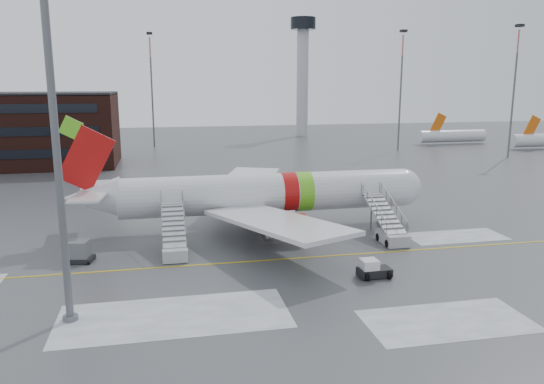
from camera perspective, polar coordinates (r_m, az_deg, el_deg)
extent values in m
plane|color=#494C4F|center=(43.53, -2.81, -7.07)|extent=(260.00, 260.00, 0.00)
cylinder|color=silver|center=(51.26, -0.46, -0.10)|extent=(28.00, 3.80, 3.80)
sphere|color=silver|center=(55.66, 13.82, 0.51)|extent=(3.80, 3.80, 3.80)
cube|color=black|center=(56.03, 14.81, 1.05)|extent=(1.09, 1.60, 0.97)
cone|color=silver|center=(50.69, -18.95, -0.60)|extent=(5.20, 3.72, 3.72)
cube|color=#B00E0D|center=(50.10, -19.34, 3.37)|extent=(5.27, 0.30, 6.09)
cube|color=#65C61F|center=(49.96, -20.81, 6.48)|extent=(2.16, 0.26, 2.16)
cube|color=silver|center=(53.07, -18.45, 0.69)|extent=(3.07, 4.85, 0.18)
cube|color=silver|center=(48.01, -19.14, -0.48)|extent=(3.07, 4.85, 0.18)
cube|color=silver|center=(59.42, -3.01, 0.95)|extent=(10.72, 15.97, 1.13)
cube|color=silver|center=(43.10, 0.46, -3.22)|extent=(10.72, 15.97, 1.13)
cylinder|color=silver|center=(56.75, -0.99, -0.94)|extent=(3.40, 2.10, 2.10)
cylinder|color=silver|center=(46.88, 1.40, -3.69)|extent=(3.40, 2.10, 2.10)
cylinder|color=#595B60|center=(55.40, 11.82, -2.21)|extent=(0.20, 0.20, 1.80)
cylinder|color=black|center=(55.51, 11.80, -2.66)|extent=(0.90, 0.56, 0.90)
cylinder|color=black|center=(54.16, -1.47, -2.77)|extent=(0.90, 0.56, 0.90)
cylinder|color=black|center=(49.61, -0.47, -4.13)|extent=(0.90, 0.56, 0.90)
cube|color=#A3A4A9|center=(48.19, 12.84, -4.80)|extent=(2.00, 3.20, 1.00)
cube|color=#A3A4A9|center=(49.60, 11.93, -2.28)|extent=(1.90, 5.87, 2.52)
cube|color=#A3A4A9|center=(52.29, 10.55, -0.17)|extent=(1.90, 1.40, 0.15)
cylinder|color=#595B60|center=(52.31, 10.64, -2.09)|extent=(0.16, 0.16, 3.40)
cylinder|color=black|center=(47.01, 12.33, -5.45)|extent=(0.25, 0.70, 0.70)
cylinder|color=black|center=(49.48, 13.30, -4.62)|extent=(0.25, 0.70, 0.70)
cube|color=#ABAEB2|center=(44.02, -10.42, -6.29)|extent=(2.00, 3.20, 1.00)
cube|color=#ABAEB2|center=(45.56, -10.57, -3.47)|extent=(1.90, 5.87, 2.52)
cube|color=#ABAEB2|center=(48.48, -10.71, -1.12)|extent=(1.90, 1.40, 0.15)
cylinder|color=#595B60|center=(48.50, -10.63, -3.18)|extent=(0.16, 0.16, 3.40)
cylinder|color=black|center=(43.13, -11.57, -7.00)|extent=(0.25, 0.70, 0.70)
cylinder|color=black|center=(45.05, -9.29, -6.09)|extent=(0.25, 0.70, 0.70)
cube|color=black|center=(39.96, 10.95, -8.45)|extent=(2.43, 1.35, 0.60)
cube|color=white|center=(39.59, 10.41, -7.70)|extent=(1.23, 1.23, 0.77)
cube|color=black|center=(39.50, 10.42, -7.29)|extent=(1.06, 1.14, 0.13)
cylinder|color=black|center=(39.15, 10.14, -8.99)|extent=(0.27, 0.61, 0.60)
cylinder|color=black|center=(39.83, 12.43, -8.71)|extent=(0.27, 0.61, 0.60)
cylinder|color=black|center=(40.18, 9.46, -8.41)|extent=(0.27, 0.61, 0.60)
cylinder|color=black|center=(40.85, 11.70, -8.16)|extent=(0.27, 0.61, 0.60)
cube|color=black|center=(45.16, -20.00, -6.77)|extent=(2.39, 1.94, 0.34)
cube|color=slate|center=(44.93, -20.07, -5.83)|extent=(1.80, 1.73, 1.45)
cylinder|color=black|center=(44.71, -21.34, -7.18)|extent=(0.23, 0.32, 0.29)
cylinder|color=black|center=(45.69, -18.67, -6.59)|extent=(0.23, 0.32, 0.29)
cylinder|color=#595B60|center=(32.11, -22.33, 6.17)|extent=(0.44, 0.44, 22.81)
cylinder|color=#595B60|center=(34.89, -20.86, -12.53)|extent=(0.90, 0.90, 0.30)
cylinder|color=#B2B5BA|center=(140.48, 3.29, 11.75)|extent=(3.00, 3.00, 28.00)
cylinder|color=black|center=(141.22, 3.37, 17.65)|extent=(6.40, 6.40, 3.00)
cylinder|color=#595B60|center=(113.59, 13.60, 9.22)|extent=(0.36, 0.36, 19.20)
cylinder|color=#CC7272|center=(113.72, 13.89, 15.02)|extent=(0.32, 0.32, 4.32)
cube|color=black|center=(113.94, 13.97, 16.47)|extent=(1.20, 1.20, 0.50)
cylinder|color=#595B60|center=(118.81, -12.73, 9.36)|extent=(0.36, 0.36, 19.20)
cylinder|color=#CC7272|center=(118.93, -12.99, 14.91)|extent=(0.32, 0.32, 4.32)
cube|color=black|center=(119.14, -13.06, 16.29)|extent=(1.20, 1.20, 0.50)
cylinder|color=#595B60|center=(109.66, 24.44, 8.42)|extent=(0.36, 0.36, 19.20)
cylinder|color=#CC7272|center=(109.79, 24.97, 14.42)|extent=(0.32, 0.32, 4.32)
cube|color=black|center=(110.01, 25.10, 15.91)|extent=(1.20, 1.20, 0.50)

